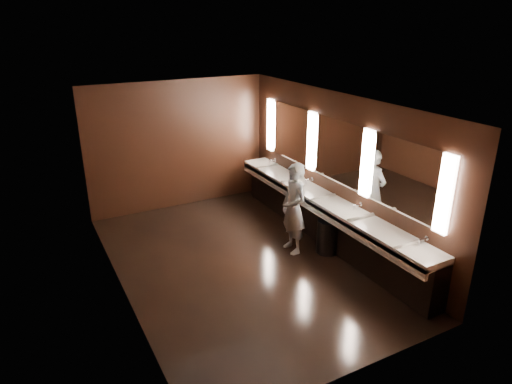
% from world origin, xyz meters
% --- Properties ---
extents(floor, '(6.00, 6.00, 0.00)m').
position_xyz_m(floor, '(0.00, 0.00, 0.00)').
color(floor, black).
rests_on(floor, ground).
extents(ceiling, '(4.00, 6.00, 0.02)m').
position_xyz_m(ceiling, '(0.00, 0.00, 2.80)').
color(ceiling, '#2D2D2B').
rests_on(ceiling, wall_back).
extents(wall_back, '(4.00, 0.02, 2.80)m').
position_xyz_m(wall_back, '(0.00, 3.00, 1.40)').
color(wall_back, black).
rests_on(wall_back, floor).
extents(wall_front, '(4.00, 0.02, 2.80)m').
position_xyz_m(wall_front, '(0.00, -3.00, 1.40)').
color(wall_front, black).
rests_on(wall_front, floor).
extents(wall_left, '(0.02, 6.00, 2.80)m').
position_xyz_m(wall_left, '(-2.00, 0.00, 1.40)').
color(wall_left, black).
rests_on(wall_left, floor).
extents(wall_right, '(0.02, 6.00, 2.80)m').
position_xyz_m(wall_right, '(2.00, 0.00, 1.40)').
color(wall_right, black).
rests_on(wall_right, floor).
extents(sink_counter, '(0.55, 5.40, 1.01)m').
position_xyz_m(sink_counter, '(1.79, 0.00, 0.50)').
color(sink_counter, black).
rests_on(sink_counter, floor).
extents(mirror_band, '(0.06, 5.03, 1.15)m').
position_xyz_m(mirror_band, '(1.98, -0.00, 1.75)').
color(mirror_band, '#FFE3CF').
rests_on(mirror_band, wall_right).
extents(person, '(0.42, 0.62, 1.67)m').
position_xyz_m(person, '(1.05, -0.04, 0.83)').
color(person, '#99B6E5').
rests_on(person, floor).
extents(trash_bin, '(0.43, 0.43, 0.63)m').
position_xyz_m(trash_bin, '(1.58, -0.39, 0.31)').
color(trash_bin, black).
rests_on(trash_bin, floor).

